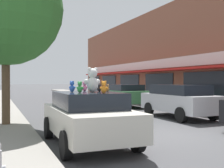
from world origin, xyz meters
TOP-DOWN VIEW (x-y plane):
  - ground_plane at (0.00, 0.00)m, footprint 260.00×260.00m
  - storefront_row at (11.47, 11.08)m, footprint 11.24×36.70m
  - plush_art_car at (-2.96, -0.21)m, footprint 2.11×4.22m
  - teddy_bear_giant at (-2.80, -0.16)m, footprint 0.54×0.36m
  - teddy_bear_black at (-2.49, 0.13)m, footprint 0.17×0.11m
  - teddy_bear_green at (-3.26, -0.42)m, footprint 0.20×0.22m
  - teddy_bear_brown at (-2.32, -0.13)m, footprint 0.16×0.15m
  - teddy_bear_blue at (-3.38, -0.04)m, footprint 0.20×0.25m
  - teddy_bear_orange at (-2.79, -1.05)m, footprint 0.22×0.22m
  - teddy_bear_pink at (-2.83, 0.54)m, footprint 0.23×0.18m
  - parked_car_far_center at (2.97, 3.60)m, footprint 2.01×4.45m
  - parked_car_far_right at (2.97, 9.99)m, footprint 2.18×4.15m
  - street_tree at (-5.05, 3.71)m, footprint 4.44×4.44m

SIDE VIEW (x-z plane):
  - ground_plane at x=0.00m, z-range 0.00..0.00m
  - plush_art_car at x=-2.96m, z-range 0.06..1.57m
  - parked_car_far_right at x=2.97m, z-range 0.09..1.65m
  - parked_car_far_center at x=2.97m, z-range 0.08..1.72m
  - teddy_bear_brown at x=-2.32m, z-range 1.51..1.74m
  - teddy_bear_black at x=-2.49m, z-range 1.51..1.74m
  - teddy_bear_pink at x=-2.83m, z-range 1.51..1.82m
  - teddy_bear_green at x=-3.26m, z-range 1.51..1.82m
  - teddy_bear_blue at x=-3.38m, z-range 1.51..1.84m
  - teddy_bear_orange at x=-2.79m, z-range 1.51..1.84m
  - teddy_bear_giant at x=-2.80m, z-range 1.50..2.22m
  - storefront_row at x=11.47m, z-range -0.01..7.62m
  - street_tree at x=-5.05m, z-range 1.29..8.00m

